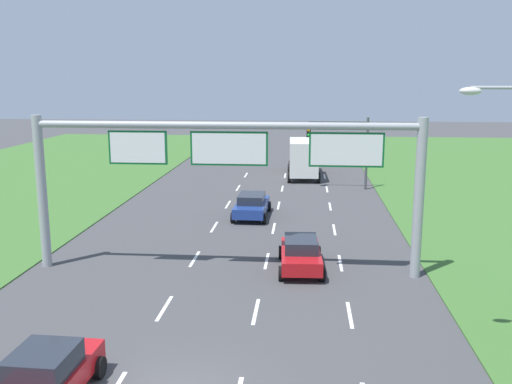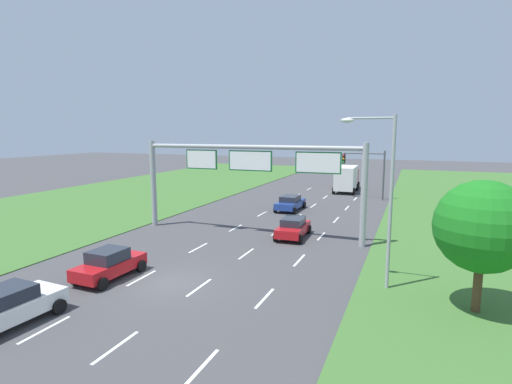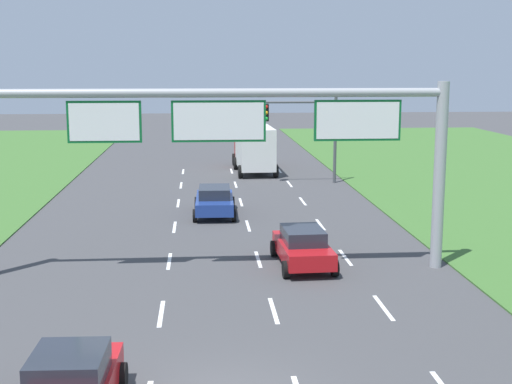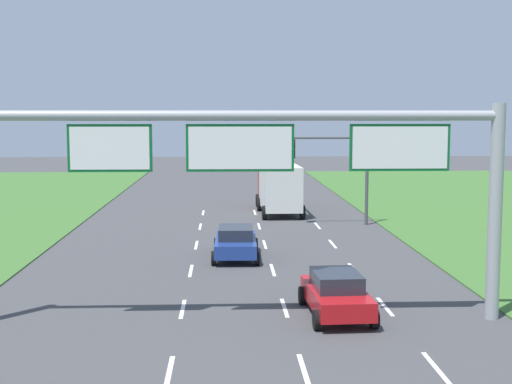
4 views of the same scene
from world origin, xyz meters
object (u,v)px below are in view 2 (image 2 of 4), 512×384
car_near_red (290,203)px  street_lamp (383,187)px  car_far_ahead (293,227)px  traffic_light_mast (366,166)px  sign_gantry (251,169)px  car_lead_silver (109,264)px  roadside_tree_near (483,227)px  car_mid_lane (6,307)px  box_truck (347,178)px

car_near_red → street_lamp: size_ratio=0.52×
car_far_ahead → traffic_light_mast: bearing=78.9°
car_far_ahead → sign_gantry: size_ratio=0.24×
car_far_ahead → sign_gantry: bearing=-172.4°
car_far_ahead → car_lead_silver: bearing=-122.6°
car_lead_silver → roadside_tree_near: (17.52, 2.60, 3.00)m
car_mid_lane → box_truck: (6.80, 41.89, 0.98)m
box_truck → traffic_light_mast: 6.46m
street_lamp → traffic_light_mast: bearing=98.0°
car_mid_lane → sign_gantry: 17.60m
roadside_tree_near → car_mid_lane: bearing=-154.9°
box_truck → car_far_ahead: bearing=-91.6°
sign_gantry → car_near_red: bearing=90.1°
car_mid_lane → traffic_light_mast: size_ratio=0.78×
car_near_red → car_far_ahead: car_far_ahead is taller
roadside_tree_near → car_near_red: bearing=126.8°
car_lead_silver → traffic_light_mast: (9.62, 30.88, 3.08)m
car_near_red → roadside_tree_near: roadside_tree_near is taller
car_near_red → car_far_ahead: bearing=-70.7°
car_far_ahead → traffic_light_mast: 19.77m
box_truck → car_near_red: bearing=-103.5°
car_near_red → sign_gantry: bearing=-88.6°
traffic_light_mast → car_mid_lane: bearing=-104.9°
car_mid_lane → car_lead_silver: bearing=92.0°
sign_gantry → box_truck: bearing=83.0°
street_lamp → car_far_ahead: bearing=131.1°
car_near_red → street_lamp: street_lamp is taller
car_lead_silver → street_lamp: 14.60m
car_near_red → street_lamp: (9.87, -17.38, 4.32)m
box_truck → car_lead_silver: bearing=-102.1°
car_near_red → car_mid_lane: bearing=-96.5°
car_mid_lane → roadside_tree_near: roadside_tree_near is taller
car_far_ahead → roadside_tree_near: size_ratio=0.73×
car_near_red → car_lead_silver: car_lead_silver is taller
car_lead_silver → roadside_tree_near: size_ratio=0.70×
sign_gantry → traffic_light_mast: (6.08, 19.86, -1.09)m
car_mid_lane → traffic_light_mast: 37.96m
car_near_red → box_truck: bearing=79.4°
car_lead_silver → sign_gantry: sign_gantry is taller
sign_gantry → car_lead_silver: bearing=-107.8°
traffic_light_mast → street_lamp: size_ratio=0.66×
car_near_red → traffic_light_mast: traffic_light_mast is taller
car_lead_silver → street_lamp: street_lamp is taller
car_lead_silver → street_lamp: bearing=17.9°
street_lamp → roadside_tree_near: street_lamp is taller
box_truck → street_lamp: bearing=-79.9°
car_near_red → car_lead_silver: 21.58m
sign_gantry → traffic_light_mast: 20.80m
car_far_ahead → roadside_tree_near: roadside_tree_near is taller
car_lead_silver → box_truck: (6.66, 36.22, 0.98)m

